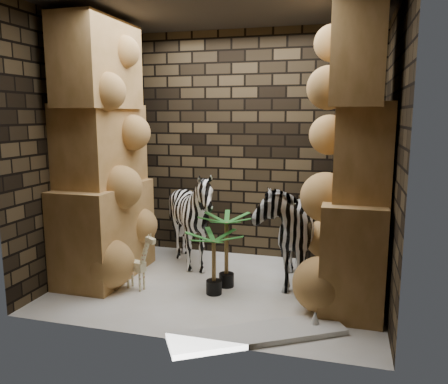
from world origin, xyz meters
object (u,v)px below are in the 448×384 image
(surfboard, at_px, (258,334))
(zebra_left, at_px, (192,224))
(giraffe_toy, at_px, (135,260))
(palm_back, at_px, (214,263))
(zebra_right, at_px, (286,222))
(palm_front, at_px, (226,250))

(surfboard, bearing_deg, zebra_left, 95.70)
(giraffe_toy, bearing_deg, palm_back, 22.87)
(zebra_right, relative_size, giraffe_toy, 2.12)
(surfboard, bearing_deg, palm_back, 97.41)
(palm_front, height_order, palm_back, palm_front)
(zebra_left, xyz_separation_m, giraffe_toy, (-0.38, -0.81, -0.23))
(zebra_left, height_order, surfboard, zebra_left)
(palm_back, height_order, surfboard, palm_back)
(giraffe_toy, xyz_separation_m, surfboard, (1.52, -0.71, -0.31))
(zebra_right, xyz_separation_m, zebra_left, (-1.18, 0.18, -0.14))
(zebra_right, distance_m, zebra_left, 1.21)
(giraffe_toy, bearing_deg, palm_front, 36.35)
(palm_back, bearing_deg, palm_front, 73.24)
(zebra_left, height_order, palm_back, zebra_left)
(zebra_left, height_order, palm_front, zebra_left)
(giraffe_toy, relative_size, surfboard, 0.43)
(zebra_left, relative_size, surfboard, 0.81)
(palm_front, bearing_deg, palm_back, -106.76)
(giraffe_toy, relative_size, palm_back, 0.98)
(zebra_right, relative_size, surfboard, 0.92)
(giraffe_toy, distance_m, palm_front, 1.01)
(palm_front, height_order, surfboard, palm_front)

